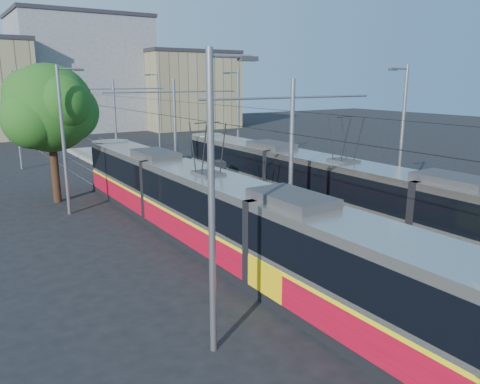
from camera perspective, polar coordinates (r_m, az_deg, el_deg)
ground at (r=17.04m, az=23.60°, el=-12.84°), size 160.00×160.00×0.00m
platform at (r=29.16m, az=-5.16°, el=-0.62°), size 4.00×50.00×0.30m
tactile_strip_left at (r=28.50m, az=-7.74°, el=-0.70°), size 0.70×50.00×0.01m
tactile_strip_right at (r=29.81m, az=-2.71°, el=0.04°), size 0.70×50.00×0.01m
rails at (r=29.19m, az=-5.16°, el=-0.88°), size 8.71×70.00×0.03m
tram_left at (r=20.45m, az=-3.85°, el=-2.21°), size 2.43×28.25×5.50m
tram_right at (r=24.04m, az=12.32°, el=0.25°), size 2.43×29.77×5.50m
catenary at (r=25.95m, az=-2.39°, el=7.49°), size 9.20×70.00×7.00m
street_lamps at (r=32.03m, az=-8.71°, el=7.87°), size 15.18×38.22×8.00m
shelter at (r=28.17m, az=-2.52°, el=1.67°), size 0.86×1.14×2.23m
tree at (r=30.08m, az=-21.68°, el=9.35°), size 5.65×5.22×8.21m
building_centre at (r=74.55m, az=-18.70°, el=13.53°), size 18.36×14.28×16.33m
building_right at (r=73.91m, az=-6.54°, el=12.29°), size 14.28×10.20×11.56m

